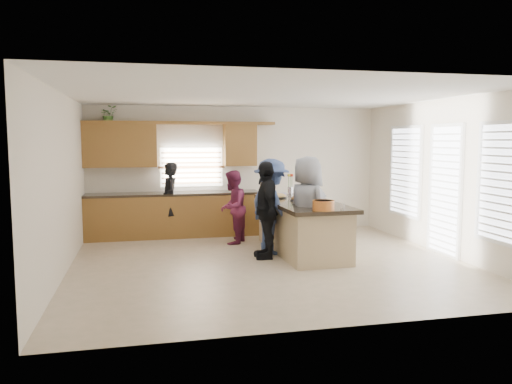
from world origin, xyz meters
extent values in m
plane|color=beige|center=(0.00, 0.00, 0.00)|extent=(6.50, 6.50, 0.00)
cube|color=silver|center=(0.00, 3.00, 1.40)|extent=(6.50, 0.02, 2.80)
cube|color=silver|center=(0.00, -3.00, 1.40)|extent=(6.50, 0.02, 2.80)
cube|color=silver|center=(-3.25, 0.00, 1.40)|extent=(0.02, 6.00, 2.80)
cube|color=silver|center=(3.25, 0.00, 1.40)|extent=(0.02, 6.00, 2.80)
cube|color=white|center=(0.00, 0.00, 2.80)|extent=(6.50, 6.00, 0.02)
cube|color=olive|center=(-1.43, 2.69, 0.45)|extent=(3.65, 0.62, 0.90)
cube|color=black|center=(-1.43, 2.69, 0.93)|extent=(3.70, 0.65, 0.05)
cube|color=olive|center=(-2.50, 2.82, 1.95)|extent=(1.50, 0.36, 0.90)
cube|color=olive|center=(0.05, 2.82, 1.95)|extent=(0.70, 0.36, 0.90)
cube|color=olive|center=(-1.23, 2.82, 2.43)|extent=(4.05, 0.40, 0.06)
cube|color=brown|center=(-1.00, 2.96, 1.48)|extent=(1.35, 0.08, 0.85)
cube|color=white|center=(3.22, 1.30, 1.42)|extent=(0.06, 1.10, 1.75)
cube|color=white|center=(3.22, -0.10, 1.17)|extent=(0.06, 0.85, 2.25)
cube|color=white|center=(3.22, -1.60, 1.42)|extent=(0.06, 1.10, 1.75)
cube|color=tan|center=(0.79, 0.65, 0.44)|extent=(1.04, 2.52, 0.88)
cube|color=black|center=(0.79, 0.65, 0.92)|extent=(1.20, 2.72, 0.07)
cube|color=black|center=(0.79, 0.65, 0.04)|extent=(0.96, 2.44, 0.08)
cylinder|color=black|center=(0.90, 0.29, 0.96)|extent=(0.38, 0.38, 0.02)
ellipsoid|color=#AC7136|center=(0.90, 0.29, 0.98)|extent=(0.34, 0.34, 0.15)
cylinder|color=black|center=(0.83, 0.78, 0.96)|extent=(0.45, 0.45, 0.02)
ellipsoid|color=#AC7136|center=(0.83, 0.78, 0.98)|extent=(0.41, 0.41, 0.18)
cylinder|color=black|center=(0.52, 1.27, 0.96)|extent=(0.32, 0.32, 0.02)
ellipsoid|color=tan|center=(0.52, 1.27, 0.98)|extent=(0.28, 0.28, 0.13)
cylinder|color=#BA6022|center=(0.76, -0.54, 1.03)|extent=(0.35, 0.35, 0.16)
cylinder|color=beige|center=(0.76, -0.54, 1.09)|extent=(0.29, 0.29, 0.04)
cylinder|color=white|center=(1.13, -0.42, 1.00)|extent=(0.07, 0.07, 0.09)
cylinder|color=#9D83BF|center=(0.69, 1.66, 0.97)|extent=(0.19, 0.19, 0.05)
cylinder|color=silver|center=(0.93, 1.88, 1.03)|extent=(0.12, 0.12, 0.15)
imported|color=#3F6F2C|center=(-2.71, 2.82, 2.59)|extent=(0.39, 0.36, 0.37)
imported|color=black|center=(-1.51, 2.59, 0.80)|extent=(0.41, 0.60, 1.60)
imported|color=maroon|center=(-0.32, 1.71, 0.73)|extent=(0.82, 0.89, 1.47)
imported|color=black|center=(0.04, 0.38, 0.85)|extent=(0.49, 1.03, 1.71)
imported|color=navy|center=(0.21, 0.67, 0.87)|extent=(0.97, 1.27, 1.73)
imported|color=gray|center=(0.68, 0.02, 0.90)|extent=(0.84, 1.02, 1.80)
camera|label=1|loc=(-2.04, -8.00, 2.07)|focal=35.00mm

